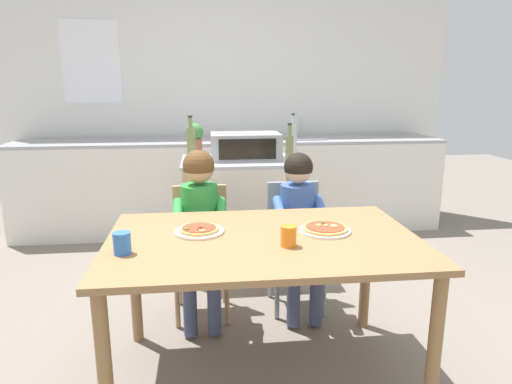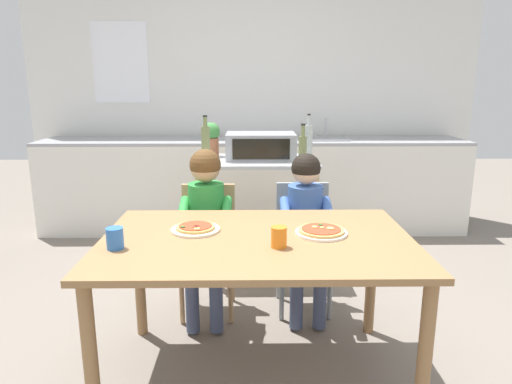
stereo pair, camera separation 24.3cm
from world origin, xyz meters
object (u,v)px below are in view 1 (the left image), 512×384
(dining_chair_right, at_px, (295,235))
(child_in_blue_striped_shirt, at_px, (299,215))
(drinking_cup_orange, at_px, (288,236))
(drinking_cup_blue, at_px, (122,243))
(bottle_brown_beer, at_px, (191,143))
(dining_chair_left, at_px, (201,241))
(toaster_oven, at_px, (245,146))
(pizza_plate_cream, at_px, (199,230))
(bottle_clear_vinegar, at_px, (289,148))
(dining_table, at_px, (263,255))
(child_in_green_shirt, at_px, (200,216))
(pizza_plate_white, at_px, (325,229))
(bottle_squat_spirits, at_px, (293,141))
(potted_herb_plant, at_px, (194,139))
(kitchen_island_cart, at_px, (242,197))

(dining_chair_right, xyz_separation_m, child_in_blue_striped_shirt, (0.00, -0.12, 0.17))
(drinking_cup_orange, bearing_deg, drinking_cup_blue, -179.26)
(bottle_brown_beer, distance_m, dining_chair_left, 0.80)
(toaster_oven, bearing_deg, drinking_cup_orange, -88.30)
(pizza_plate_cream, bearing_deg, bottle_clear_vinegar, 58.91)
(dining_chair_left, distance_m, pizza_plate_cream, 0.69)
(toaster_oven, bearing_deg, pizza_plate_cream, -104.96)
(dining_table, bearing_deg, drinking_cup_blue, -167.60)
(drinking_cup_orange, bearing_deg, dining_chair_left, 114.79)
(dining_chair_left, xyz_separation_m, child_in_green_shirt, (0.00, -0.12, 0.20))
(dining_table, xyz_separation_m, pizza_plate_white, (0.31, 0.05, 0.10))
(dining_chair_right, bearing_deg, drinking_cup_blue, -135.97)
(dining_chair_right, relative_size, drinking_cup_blue, 8.44)
(toaster_oven, xyz_separation_m, child_in_green_shirt, (-0.35, -0.81, -0.31))
(dining_chair_right, bearing_deg, toaster_oven, 111.95)
(drinking_cup_orange, bearing_deg, pizza_plate_white, 39.47)
(bottle_clear_vinegar, height_order, dining_chair_left, bottle_clear_vinegar)
(drinking_cup_blue, bearing_deg, pizza_plate_cream, 36.78)
(dining_chair_left, xyz_separation_m, pizza_plate_cream, (-0.00, -0.63, 0.28))
(child_in_green_shirt, bearing_deg, bottle_squat_spirits, 47.96)
(drinking_cup_orange, bearing_deg, bottle_squat_spirits, 78.40)
(dining_chair_left, bearing_deg, child_in_green_shirt, -90.00)
(bottle_squat_spirits, relative_size, dining_chair_right, 0.42)
(drinking_cup_blue, bearing_deg, bottle_clear_vinegar, 53.53)
(child_in_green_shirt, bearing_deg, dining_chair_left, 90.00)
(bottle_brown_beer, height_order, dining_table, bottle_brown_beer)
(bottle_clear_vinegar, height_order, bottle_brown_beer, bottle_brown_beer)
(dining_chair_right, bearing_deg, drinking_cup_orange, -103.55)
(bottle_squat_spirits, distance_m, dining_chair_left, 1.12)
(dining_chair_right, relative_size, child_in_blue_striped_shirt, 0.80)
(dining_chair_right, xyz_separation_m, pizza_plate_cream, (-0.62, -0.67, 0.28))
(potted_herb_plant, distance_m, pizza_plate_cream, 1.48)
(drinking_cup_orange, bearing_deg, toaster_oven, 91.70)
(dining_chair_right, distance_m, pizza_plate_cream, 0.95)
(kitchen_island_cart, distance_m, pizza_plate_white, 1.39)
(toaster_oven, distance_m, pizza_plate_white, 1.42)
(bottle_brown_beer, relative_size, pizza_plate_cream, 1.40)
(dining_table, distance_m, child_in_blue_striped_shirt, 0.72)
(kitchen_island_cart, height_order, pizza_plate_cream, kitchen_island_cart)
(dining_table, height_order, drinking_cup_blue, drinking_cup_blue)
(bottle_clear_vinegar, height_order, dining_table, bottle_clear_vinegar)
(drinking_cup_blue, bearing_deg, kitchen_island_cart, 67.16)
(bottle_squat_spirits, relative_size, drinking_cup_blue, 3.58)
(bottle_clear_vinegar, distance_m, pizza_plate_cream, 1.28)
(toaster_oven, xyz_separation_m, child_in_blue_striped_shirt, (0.26, -0.78, -0.33))
(bottle_brown_beer, height_order, child_in_green_shirt, bottle_brown_beer)
(kitchen_island_cart, xyz_separation_m, dining_table, (-0.02, -1.40, 0.07))
(toaster_oven, xyz_separation_m, drinking_cup_blue, (-0.68, -1.56, -0.19))
(toaster_oven, bearing_deg, bottle_clear_vinegar, -40.26)
(pizza_plate_white, xyz_separation_m, drinking_cup_orange, (-0.22, -0.18, 0.03))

